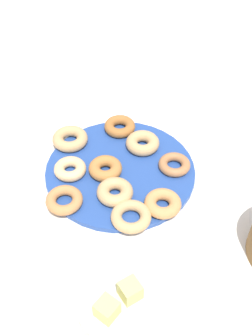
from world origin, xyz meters
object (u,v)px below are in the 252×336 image
(donut_4, at_px, (115,192))
(melon_chunk_right, at_px, (107,309))
(donut_0, at_px, (174,165))
(donut_3, at_px, (120,126))
(donut_plate, at_px, (120,171))
(donut_6, at_px, (64,200))
(donut_5, at_px, (163,203))
(donut_9, at_px, (105,168))
(fruit_bowl, at_px, (118,307))
(donut_8, at_px, (131,216))
(donut_7, at_px, (143,143))
(donut_1, at_px, (70,169))
(donut_2, at_px, (70,139))
(melon_chunk_left, at_px, (130,290))

(donut_4, distance_m, melon_chunk_right, 0.30)
(donut_0, bearing_deg, donut_3, -75.50)
(donut_4, bearing_deg, donut_plate, -125.97)
(donut_3, height_order, donut_6, donut_3)
(donut_5, distance_m, melon_chunk_right, 0.29)
(donut_0, bearing_deg, donut_5, 44.87)
(donut_9, xyz_separation_m, fruit_bowl, (0.14, 0.33, -0.01))
(donut_3, relative_size, donut_8, 0.94)
(donut_7, relative_size, donut_9, 1.06)
(donut_6, xyz_separation_m, fruit_bowl, (0.01, 0.29, -0.00))
(donut_5, xyz_separation_m, donut_7, (-0.06, -0.20, 0.00))
(donut_0, xyz_separation_m, donut_1, (0.23, -0.11, 0.00))
(donut_7, relative_size, donut_8, 0.97)
(donut_8, bearing_deg, donut_1, -73.47)
(donut_5, relative_size, fruit_bowl, 0.56)
(donut_1, height_order, donut_8, donut_1)
(donut_3, height_order, donut_5, donut_5)
(donut_plate, distance_m, donut_6, 0.17)
(donut_5, relative_size, donut_8, 0.94)
(donut_0, relative_size, melon_chunk_right, 2.20)
(donut_5, height_order, fruit_bowl, fruit_bowl)
(donut_2, xyz_separation_m, donut_8, (-0.01, 0.30, -0.00))
(donut_4, height_order, melon_chunk_left, melon_chunk_left)
(donut_7, xyz_separation_m, donut_8, (0.14, 0.19, -0.00))
(donut_3, xyz_separation_m, donut_4, (0.12, 0.21, 0.00))
(donut_0, distance_m, donut_8, 0.20)
(donut_2, bearing_deg, donut_1, 66.41)
(donut_5, distance_m, donut_8, 0.08)
(melon_chunk_left, bearing_deg, donut_7, -123.59)
(donut_0, height_order, donut_8, donut_8)
(donut_4, height_order, donut_9, donut_4)
(donut_4, height_order, donut_7, same)
(fruit_bowl, bearing_deg, melon_chunk_left, 180.00)
(donut_4, xyz_separation_m, donut_8, (0.00, 0.08, -0.00))
(donut_4, distance_m, fruit_bowl, 0.28)
(donut_4, relative_size, donut_6, 1.00)
(donut_5, bearing_deg, melon_chunk_right, 37.66)
(donut_5, height_order, melon_chunk_left, melon_chunk_left)
(donut_plate, distance_m, donut_7, 0.10)
(donut_plate, relative_size, donut_7, 4.27)
(donut_plate, xyz_separation_m, donut_6, (0.16, 0.04, 0.02))
(donut_7, bearing_deg, donut_6, 17.15)
(donut_7, bearing_deg, donut_0, 106.68)
(donut_3, distance_m, donut_5, 0.29)
(donut_2, bearing_deg, donut_9, 102.71)
(donut_6, height_order, melon_chunk_right, melon_chunk_right)
(donut_7, distance_m, donut_9, 0.13)
(donut_6, bearing_deg, fruit_bowl, 87.12)
(donut_5, bearing_deg, donut_7, -107.77)
(donut_2, relative_size, fruit_bowl, 0.62)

